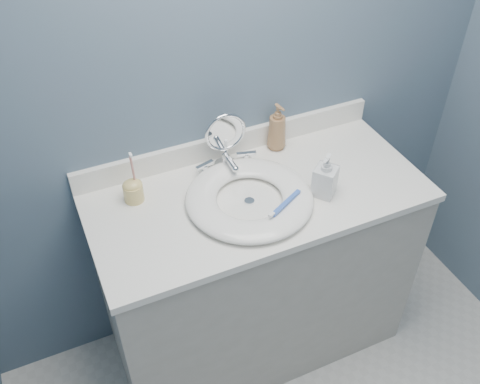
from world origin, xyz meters
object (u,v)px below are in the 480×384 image
soap_bottle_clear (326,175)px  toothbrush_holder (133,190)px  makeup_mirror (226,138)px  soap_bottle_amber (277,127)px

soap_bottle_clear → toothbrush_holder: toothbrush_holder is taller
makeup_mirror → toothbrush_holder: (-0.37, -0.04, -0.08)m
soap_bottle_amber → toothbrush_holder: size_ratio=0.96×
makeup_mirror → soap_bottle_clear: bearing=-46.3°
toothbrush_holder → soap_bottle_clear: bearing=-21.3°
soap_bottle_amber → soap_bottle_clear: bearing=-93.1°
soap_bottle_clear → toothbrush_holder: size_ratio=0.83×
soap_bottle_clear → toothbrush_holder: bearing=-151.0°
makeup_mirror → soap_bottle_amber: bearing=9.2°
makeup_mirror → soap_bottle_clear: 0.39m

